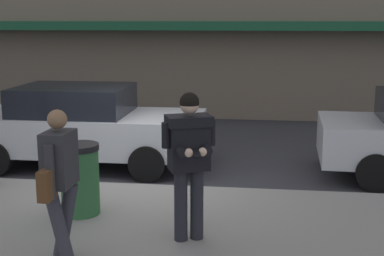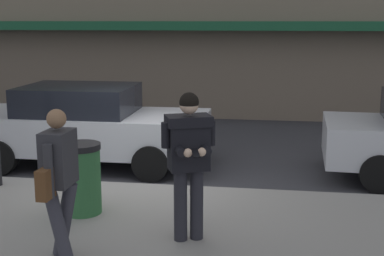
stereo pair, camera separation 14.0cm
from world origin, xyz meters
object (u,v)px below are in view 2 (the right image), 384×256
(man_texting_on_phone, at_px, (189,151))
(pedestrian_with_bag, at_px, (58,176))
(parked_sedan_mid, at_px, (87,125))
(trash_bin, at_px, (82,178))

(man_texting_on_phone, height_order, pedestrian_with_bag, man_texting_on_phone)
(parked_sedan_mid, relative_size, trash_bin, 4.60)
(parked_sedan_mid, relative_size, pedestrian_with_bag, 2.65)
(man_texting_on_phone, distance_m, trash_bin, 1.85)
(man_texting_on_phone, distance_m, pedestrian_with_bag, 1.52)
(parked_sedan_mid, height_order, pedestrian_with_bag, pedestrian_with_bag)
(pedestrian_with_bag, bearing_deg, trash_bin, 101.37)
(man_texting_on_phone, relative_size, trash_bin, 1.84)
(parked_sedan_mid, distance_m, man_texting_on_phone, 4.40)
(parked_sedan_mid, bearing_deg, man_texting_on_phone, -54.42)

